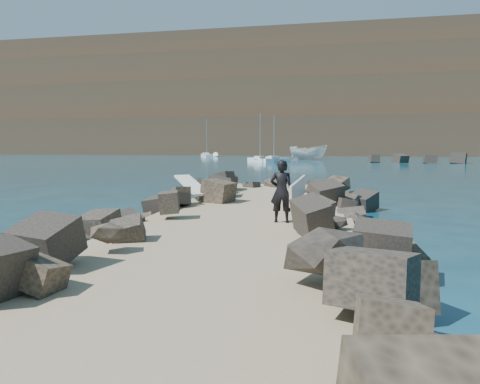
# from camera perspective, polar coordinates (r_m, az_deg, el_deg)

# --- Properties ---
(ground) EXTENTS (800.00, 800.00, 0.00)m
(ground) POSITION_cam_1_polar(r_m,az_deg,el_deg) (12.49, 0.91, -6.35)
(ground) COLOR #0F384C
(ground) RESTS_ON ground
(jetty) EXTENTS (6.00, 26.00, 0.60)m
(jetty) POSITION_cam_1_polar(r_m,az_deg,el_deg) (10.52, -1.08, -7.11)
(jetty) COLOR #8C7759
(jetty) RESTS_ON ground
(riprap_left) EXTENTS (2.60, 22.00, 1.00)m
(riprap_left) POSITION_cam_1_polar(r_m,az_deg,el_deg) (11.88, -14.39, -4.76)
(riprap_left) COLOR black
(riprap_left) RESTS_ON ground
(riprap_right) EXTENTS (2.60, 22.00, 1.00)m
(riprap_right) POSITION_cam_1_polar(r_m,az_deg,el_deg) (10.75, 14.88, -5.94)
(riprap_right) COLOR black
(riprap_right) RESTS_ON ground
(headland) EXTENTS (360.00, 140.00, 32.00)m
(headland) POSITION_cam_1_polar(r_m,az_deg,el_deg) (172.67, 14.18, 10.59)
(headland) COLOR #2D4919
(headland) RESTS_ON ground
(surfboard_resting) EXTENTS (2.06, 2.47, 0.09)m
(surfboard_resting) POSITION_cam_1_polar(r_m,az_deg,el_deg) (17.02, -6.49, 0.57)
(surfboard_resting) COLOR white
(surfboard_resting) RESTS_ON riprap_left
(boat_imported) EXTENTS (7.15, 3.85, 2.62)m
(boat_imported) POSITION_cam_1_polar(r_m,az_deg,el_deg) (76.84, 9.07, 5.23)
(boat_imported) COLOR silver
(boat_imported) RESTS_ON ground
(surfer_with_board) EXTENTS (0.92, 2.14, 1.73)m
(surfer_with_board) POSITION_cam_1_polar(r_m,az_deg,el_deg) (11.80, 5.86, 0.12)
(surfer_with_board) COLOR black
(surfer_with_board) RESTS_ON jetty
(sailboat_a) EXTENTS (4.78, 5.86, 7.62)m
(sailboat_a) POSITION_cam_1_polar(r_m,az_deg,el_deg) (65.73, 2.70, 4.28)
(sailboat_a) COLOR white
(sailboat_a) RESTS_ON ground
(sailboat_b) EXTENTS (4.83, 5.26, 7.20)m
(sailboat_b) POSITION_cam_1_polar(r_m,az_deg,el_deg) (65.64, 4.53, 4.26)
(sailboat_b) COLOR white
(sailboat_b) RESTS_ON ground
(sailboat_e) EXTENTS (4.27, 6.77, 8.22)m
(sailboat_e) POSITION_cam_1_polar(r_m,az_deg,el_deg) (92.53, -4.46, 4.87)
(sailboat_e) COLOR white
(sailboat_e) RESTS_ON ground
(headland_buildings) EXTENTS (137.50, 30.50, 5.00)m
(headland_buildings) POSITION_cam_1_polar(r_m,az_deg,el_deg) (167.75, 16.91, 16.84)
(headland_buildings) COLOR white
(headland_buildings) RESTS_ON headland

